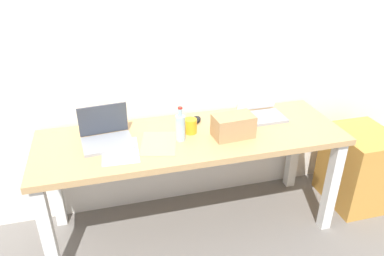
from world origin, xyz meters
The scene contains 12 objects.
ground_plane centered at (0.00, 0.00, 0.00)m, with size 8.00×8.00×0.00m, color slate.
back_wall centered at (0.00, 0.38, 1.30)m, with size 5.20×0.08×2.60m, color silver.
desk centered at (0.00, 0.00, 0.64)m, with size 1.95×0.64×0.74m.
laptop_left centered at (-0.53, 0.05, 0.79)m, with size 0.32×0.27×0.21m.
laptop_right centered at (0.54, 0.14, 0.79)m, with size 0.29×0.24×0.22m.
beer_bottle centered at (-0.08, -0.04, 0.83)m, with size 0.06×0.06×0.22m.
computer_mouse centered at (0.07, 0.17, 0.76)m, with size 0.06×0.10×0.03m, color black.
cardboard_box centered at (0.25, -0.08, 0.82)m, with size 0.25×0.15×0.14m, color tan.
coffee_mug centered at (0.00, 0.03, 0.79)m, with size 0.08×0.08×0.10m, color gold.
paper_yellow_folder centered at (-0.23, -0.05, 0.75)m, with size 0.21×0.30×0.00m, color #F4E06B.
paper_sheet_front_left centered at (-0.46, -0.08, 0.75)m, with size 0.21×0.30×0.00m, color white.
filing_cabinet centered at (1.30, -0.04, 0.30)m, with size 0.40×0.48×0.60m, color #C68938.
Camera 1 is at (-0.52, -1.96, 1.86)m, focal length 34.09 mm.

